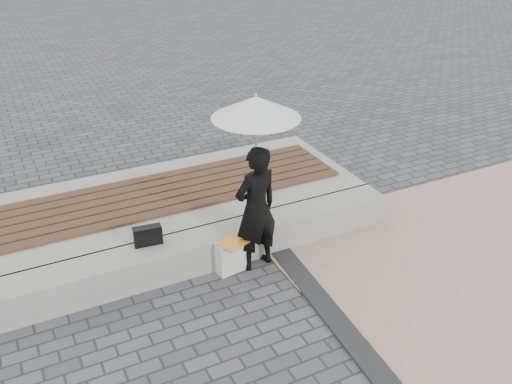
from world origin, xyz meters
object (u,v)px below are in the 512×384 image
woman (256,209)px  handbag (148,236)px  parasol (256,107)px  canvas_tote (233,256)px  seating_ledge (209,248)px

woman → handbag: bearing=-29.1°
parasol → handbag: size_ratio=3.76×
woman → parasol: (0.00, 0.00, 1.23)m
woman → handbag: woman is taller
handbag → woman: bearing=-13.1°
handbag → canvas_tote: (0.89, -0.40, -0.31)m
woman → parasol: bearing=170.2°
woman → canvas_tote: (-0.30, 0.02, -0.57)m
seating_ledge → woman: size_ratio=3.21×
woman → canvas_tote: size_ratio=3.74×
seating_ledge → parasol: 1.90m
woman → parasol: size_ratio=1.27×
parasol → handbag: 1.95m
seating_ledge → canvas_tote: (0.19, -0.29, 0.01)m
parasol → canvas_tote: (-0.30, 0.02, -1.80)m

